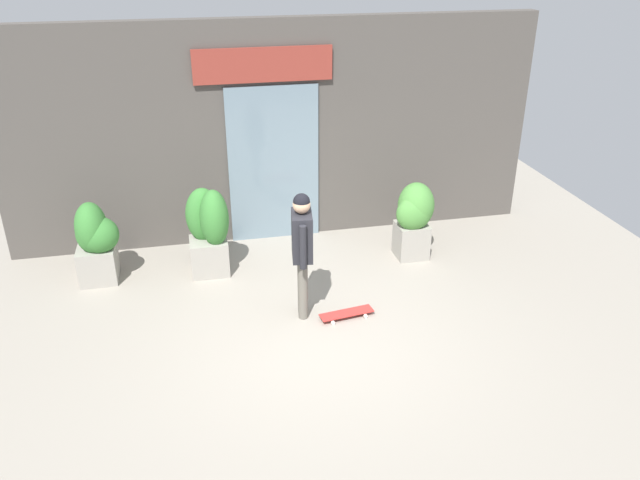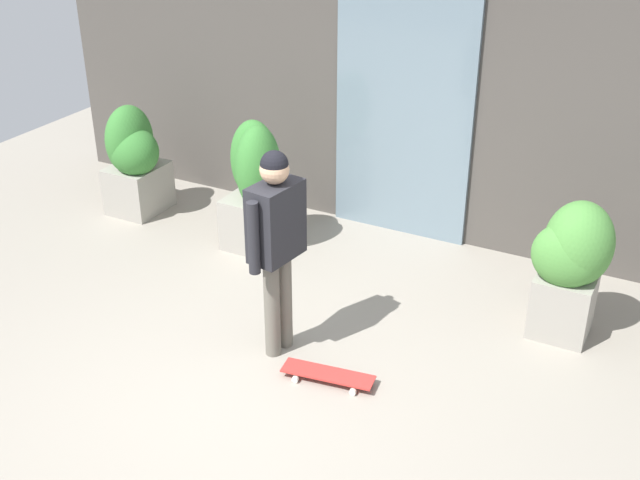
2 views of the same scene
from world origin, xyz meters
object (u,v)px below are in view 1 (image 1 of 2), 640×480
(planter_box_left, at_px, (414,216))
(planter_box_right, at_px, (95,240))
(skateboarder, at_px, (302,242))
(planter_box_mid, at_px, (209,229))
(skateboard, at_px, (347,313))

(planter_box_left, xyz_separation_m, planter_box_right, (-4.82, 0.25, -0.03))
(skateboarder, relative_size, planter_box_left, 1.43)
(planter_box_left, xyz_separation_m, planter_box_mid, (-3.17, 0.17, 0.02))
(skateboard, relative_size, planter_box_right, 0.61)
(skateboarder, relative_size, planter_box_mid, 1.30)
(skateboard, height_order, planter_box_right, planter_box_right)
(skateboard, xyz_separation_m, planter_box_left, (1.48, 1.53, 0.64))
(planter_box_mid, bearing_deg, skateboarder, -52.92)
(skateboarder, xyz_separation_m, planter_box_mid, (-1.13, 1.50, -0.38))
(planter_box_left, height_order, planter_box_right, planter_box_right)
(planter_box_right, bearing_deg, planter_box_mid, -2.79)
(skateboarder, xyz_separation_m, planter_box_right, (-2.78, 1.58, -0.43))
(planter_box_right, xyz_separation_m, planter_box_mid, (1.65, -0.08, 0.06))
(planter_box_right, relative_size, planter_box_mid, 0.92)
(skateboard, bearing_deg, planter_box_mid, 126.62)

